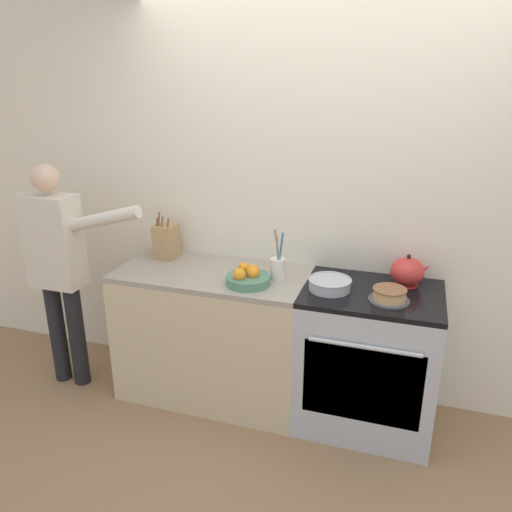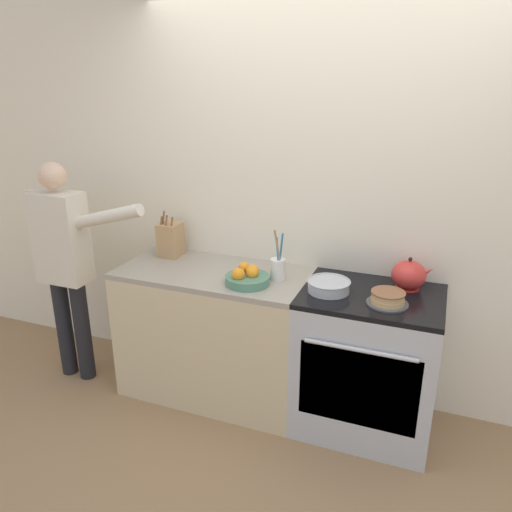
{
  "view_description": "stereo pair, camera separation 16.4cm",
  "coord_description": "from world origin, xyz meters",
  "views": [
    {
      "loc": [
        0.47,
        -2.41,
        2.06
      ],
      "look_at": [
        -0.4,
        0.27,
        1.04
      ],
      "focal_mm": 35.0,
      "sensor_mm": 36.0,
      "label": 1
    },
    {
      "loc": [
        0.63,
        -2.36,
        2.06
      ],
      "look_at": [
        -0.4,
        0.27,
        1.04
      ],
      "focal_mm": 35.0,
      "sensor_mm": 36.0,
      "label": 2
    }
  ],
  "objects": [
    {
      "name": "mixing_bowl",
      "position": [
        0.06,
        0.25,
        0.92
      ],
      "size": [
        0.25,
        0.25,
        0.07
      ],
      "color": "#B7BABF",
      "rests_on": "stove_range"
    },
    {
      "name": "wall_back",
      "position": [
        0.0,
        0.63,
        1.3
      ],
      "size": [
        8.0,
        0.04,
        2.6
      ],
      "color": "silver",
      "rests_on": "ground_plane"
    },
    {
      "name": "layer_cake",
      "position": [
        0.4,
        0.2,
        0.92
      ],
      "size": [
        0.23,
        0.23,
        0.07
      ],
      "color": "#4C4C51",
      "rests_on": "stove_range"
    },
    {
      "name": "ground_plane",
      "position": [
        0.0,
        0.0,
        0.0
      ],
      "size": [
        16.0,
        16.0,
        0.0
      ],
      "primitive_type": "plane",
      "color": "#93704C"
    },
    {
      "name": "fruit_bowl",
      "position": [
        -0.42,
        0.19,
        0.93
      ],
      "size": [
        0.27,
        0.27,
        0.11
      ],
      "color": "#4C7F66",
      "rests_on": "counter_cabinet"
    },
    {
      "name": "counter_cabinet",
      "position": [
        -0.7,
        0.3,
        0.44
      ],
      "size": [
        1.22,
        0.61,
        0.89
      ],
      "color": "beige",
      "rests_on": "ground_plane"
    },
    {
      "name": "tea_kettle",
      "position": [
        0.48,
        0.46,
        0.97
      ],
      "size": [
        0.24,
        0.2,
        0.19
      ],
      "color": "red",
      "rests_on": "stove_range"
    },
    {
      "name": "stove_range",
      "position": [
        0.3,
        0.3,
        0.44
      ],
      "size": [
        0.8,
        0.64,
        0.89
      ],
      "color": "#B7BABF",
      "rests_on": "ground_plane"
    },
    {
      "name": "person_baker",
      "position": [
        -1.72,
        0.11,
        0.92
      ],
      "size": [
        0.9,
        0.2,
        1.55
      ],
      "rotation": [
        0.0,
        0.0,
        0.08
      ],
      "color": "black",
      "rests_on": "ground_plane"
    },
    {
      "name": "knife_block",
      "position": [
        -1.1,
        0.46,
        1.01
      ],
      "size": [
        0.14,
        0.15,
        0.32
      ],
      "color": "tan",
      "rests_on": "counter_cabinet"
    },
    {
      "name": "utensil_crock",
      "position": [
        -0.27,
        0.32,
        0.96
      ],
      "size": [
        0.09,
        0.09,
        0.32
      ],
      "color": "silver",
      "rests_on": "counter_cabinet"
    }
  ]
}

